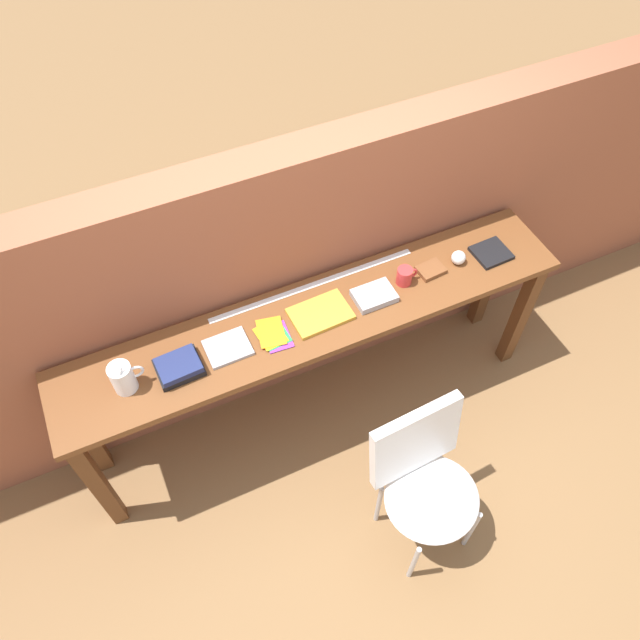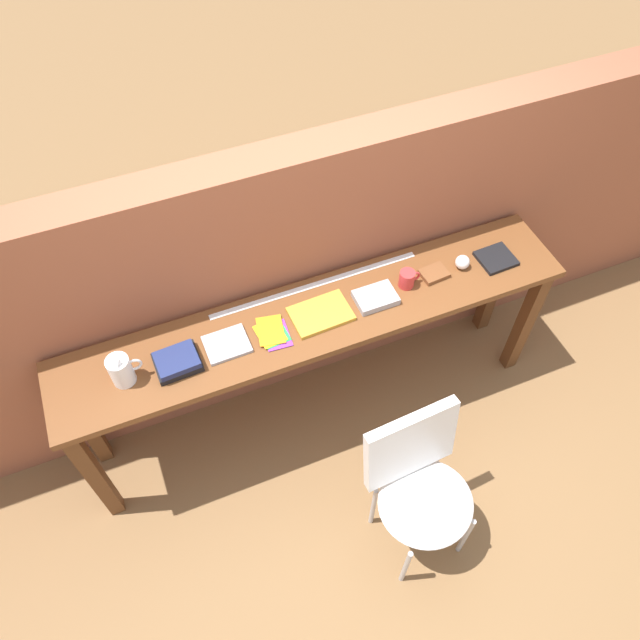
{
  "view_description": "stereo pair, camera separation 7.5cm",
  "coord_description": "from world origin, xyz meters",
  "px_view_note": "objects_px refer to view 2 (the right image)",
  "views": [
    {
      "loc": [
        -0.72,
        -1.32,
        3.2
      ],
      "look_at": [
        0.0,
        0.25,
        0.9
      ],
      "focal_mm": 35.0,
      "sensor_mm": 36.0,
      "label": 1
    },
    {
      "loc": [
        -0.65,
        -1.35,
        3.2
      ],
      "look_at": [
        0.0,
        0.25,
        0.9
      ],
      "focal_mm": 35.0,
      "sensor_mm": 36.0,
      "label": 2
    }
  ],
  "objects_px": {
    "magazine_cycling": "(227,344)",
    "book_repair_rightmost": "(496,258)",
    "pitcher_white": "(121,370)",
    "pamphlet_pile_colourful": "(272,333)",
    "chair_white_moulded": "(420,483)",
    "leather_journal_brown": "(434,273)",
    "mug": "(407,279)",
    "book_open_centre": "(321,314)",
    "book_stack_leftmost": "(177,361)",
    "sports_ball_small": "(462,262)"
  },
  "relations": [
    {
      "from": "pamphlet_pile_colourful",
      "to": "sports_ball_small",
      "type": "bearing_deg",
      "value": 1.78
    },
    {
      "from": "book_stack_leftmost",
      "to": "book_repair_rightmost",
      "type": "xyz_separation_m",
      "value": [
        1.63,
        0.01,
        -0.02
      ]
    },
    {
      "from": "book_stack_leftmost",
      "to": "mug",
      "type": "relative_size",
      "value": 1.84
    },
    {
      "from": "mug",
      "to": "sports_ball_small",
      "type": "distance_m",
      "value": 0.31
    },
    {
      "from": "pamphlet_pile_colourful",
      "to": "book_open_centre",
      "type": "distance_m",
      "value": 0.25
    },
    {
      "from": "pamphlet_pile_colourful",
      "to": "leather_journal_brown",
      "type": "distance_m",
      "value": 0.86
    },
    {
      "from": "pitcher_white",
      "to": "mug",
      "type": "bearing_deg",
      "value": 0.83
    },
    {
      "from": "pamphlet_pile_colourful",
      "to": "leather_journal_brown",
      "type": "bearing_deg",
      "value": 2.39
    },
    {
      "from": "sports_ball_small",
      "to": "pamphlet_pile_colourful",
      "type": "bearing_deg",
      "value": -178.22
    },
    {
      "from": "magazine_cycling",
      "to": "mug",
      "type": "xyz_separation_m",
      "value": [
        0.91,
        0.01,
        0.04
      ]
    },
    {
      "from": "magazine_cycling",
      "to": "book_open_centre",
      "type": "distance_m",
      "value": 0.46
    },
    {
      "from": "mug",
      "to": "chair_white_moulded",
      "type": "bearing_deg",
      "value": -110.31
    },
    {
      "from": "chair_white_moulded",
      "to": "book_open_centre",
      "type": "xyz_separation_m",
      "value": [
        -0.16,
        0.8,
        0.36
      ]
    },
    {
      "from": "pitcher_white",
      "to": "leather_journal_brown",
      "type": "distance_m",
      "value": 1.53
    },
    {
      "from": "pitcher_white",
      "to": "magazine_cycling",
      "type": "xyz_separation_m",
      "value": [
        0.46,
        0.01,
        -0.07
      ]
    },
    {
      "from": "chair_white_moulded",
      "to": "book_stack_leftmost",
      "type": "distance_m",
      "value": 1.21
    },
    {
      "from": "leather_journal_brown",
      "to": "sports_ball_small",
      "type": "bearing_deg",
      "value": -6.16
    },
    {
      "from": "pitcher_white",
      "to": "magazine_cycling",
      "type": "height_order",
      "value": "pitcher_white"
    },
    {
      "from": "magazine_cycling",
      "to": "book_open_centre",
      "type": "xyz_separation_m",
      "value": [
        0.46,
        -0.0,
        0.0
      ]
    },
    {
      "from": "chair_white_moulded",
      "to": "mug",
      "type": "distance_m",
      "value": 0.95
    },
    {
      "from": "mug",
      "to": "sports_ball_small",
      "type": "height_order",
      "value": "mug"
    },
    {
      "from": "pitcher_white",
      "to": "book_open_centre",
      "type": "height_order",
      "value": "pitcher_white"
    },
    {
      "from": "book_stack_leftmost",
      "to": "magazine_cycling",
      "type": "xyz_separation_m",
      "value": [
        0.23,
        0.02,
        -0.02
      ]
    },
    {
      "from": "magazine_cycling",
      "to": "book_repair_rightmost",
      "type": "height_order",
      "value": "book_repair_rightmost"
    },
    {
      "from": "magazine_cycling",
      "to": "leather_journal_brown",
      "type": "bearing_deg",
      "value": 0.11
    },
    {
      "from": "sports_ball_small",
      "to": "pitcher_white",
      "type": "bearing_deg",
      "value": -179.31
    },
    {
      "from": "pitcher_white",
      "to": "sports_ball_small",
      "type": "bearing_deg",
      "value": 0.69
    },
    {
      "from": "book_stack_leftmost",
      "to": "pamphlet_pile_colourful",
      "type": "relative_size",
      "value": 0.99
    },
    {
      "from": "mug",
      "to": "book_repair_rightmost",
      "type": "relative_size",
      "value": 0.63
    },
    {
      "from": "leather_journal_brown",
      "to": "mug",
      "type": "bearing_deg",
      "value": 177.28
    },
    {
      "from": "mug",
      "to": "book_stack_leftmost",
      "type": "bearing_deg",
      "value": -178.34
    },
    {
      "from": "pitcher_white",
      "to": "leather_journal_brown",
      "type": "relative_size",
      "value": 1.41
    },
    {
      "from": "magazine_cycling",
      "to": "book_open_centre",
      "type": "height_order",
      "value": "book_open_centre"
    },
    {
      "from": "pitcher_white",
      "to": "pamphlet_pile_colourful",
      "type": "relative_size",
      "value": 0.9
    },
    {
      "from": "pamphlet_pile_colourful",
      "to": "pitcher_white",
      "type": "bearing_deg",
      "value": 179.06
    },
    {
      "from": "mug",
      "to": "magazine_cycling",
      "type": "bearing_deg",
      "value": -179.17
    },
    {
      "from": "sports_ball_small",
      "to": "mug",
      "type": "bearing_deg",
      "value": -179.94
    },
    {
      "from": "pamphlet_pile_colourful",
      "to": "mug",
      "type": "height_order",
      "value": "mug"
    },
    {
      "from": "chair_white_moulded",
      "to": "leather_journal_brown",
      "type": "relative_size",
      "value": 6.86
    },
    {
      "from": "chair_white_moulded",
      "to": "pamphlet_pile_colourful",
      "type": "height_order",
      "value": "pamphlet_pile_colourful"
    },
    {
      "from": "chair_white_moulded",
      "to": "book_repair_rightmost",
      "type": "relative_size",
      "value": 5.1
    },
    {
      "from": "magazine_cycling",
      "to": "book_repair_rightmost",
      "type": "xyz_separation_m",
      "value": [
        1.4,
        -0.01,
        0.0
      ]
    },
    {
      "from": "pitcher_white",
      "to": "pamphlet_pile_colourful",
      "type": "bearing_deg",
      "value": -0.94
    },
    {
      "from": "leather_journal_brown",
      "to": "pamphlet_pile_colourful",
      "type": "bearing_deg",
      "value": 177.9
    },
    {
      "from": "pitcher_white",
      "to": "pamphlet_pile_colourful",
      "type": "height_order",
      "value": "pitcher_white"
    },
    {
      "from": "book_stack_leftmost",
      "to": "book_repair_rightmost",
      "type": "bearing_deg",
      "value": 0.35
    },
    {
      "from": "magazine_cycling",
      "to": "book_repair_rightmost",
      "type": "bearing_deg",
      "value": -1.27
    },
    {
      "from": "book_repair_rightmost",
      "to": "chair_white_moulded",
      "type": "bearing_deg",
      "value": -137.03
    },
    {
      "from": "book_open_centre",
      "to": "sports_ball_small",
      "type": "distance_m",
      "value": 0.76
    },
    {
      "from": "pitcher_white",
      "to": "book_open_centre",
      "type": "distance_m",
      "value": 0.92
    }
  ]
}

